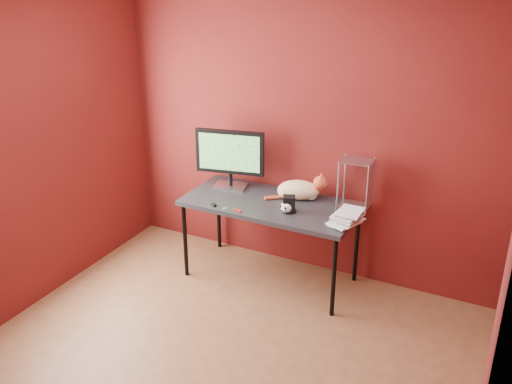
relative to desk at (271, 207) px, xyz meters
The scene contains 11 objects.
room 1.57m from the desk, 83.75° to the right, with size 3.52×3.52×2.61m.
desk is the anchor object (origin of this frame).
monitor 0.60m from the desk, 163.92° to the left, with size 0.62×0.26×0.54m.
cat 0.29m from the desk, 42.81° to the left, with size 0.50×0.31×0.25m.
skull_mug 0.26m from the desk, 33.05° to the right, with size 0.10×0.10×0.10m.
speaker 0.27m from the desk, 26.08° to the right, with size 0.13×0.12×0.14m.
book_stack 0.92m from the desk, ahead, with size 0.27×0.30×1.24m.
wire_rack 0.75m from the desk, 18.74° to the left, with size 0.26×0.21×0.42m.
pocket_knife 0.34m from the desk, 120.13° to the right, with size 0.07×0.02×0.01m, color #A9170D.
black_gadget 0.49m from the desk, 143.80° to the right, with size 0.05×0.03×0.02m, color black.
washer 0.41m from the desk, 134.79° to the right, with size 0.04×0.04×0.00m, color #A4A4A9.
Camera 1 is at (1.74, -2.68, 2.76)m, focal length 40.00 mm.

